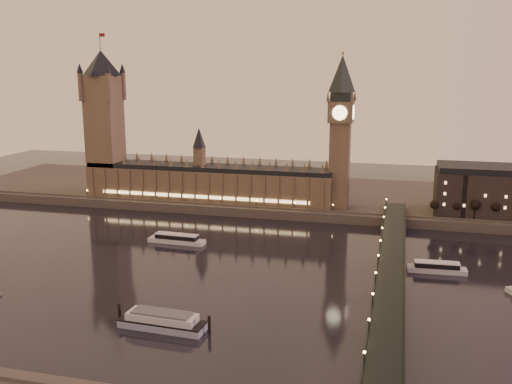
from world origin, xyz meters
TOP-DOWN VIEW (x-y plane):
  - ground at (0.00, 0.00)m, footprint 700.00×700.00m
  - far_embankment at (30.00, 165.00)m, footprint 560.00×130.00m
  - palace_of_westminster at (-40.12, 120.99)m, footprint 180.00×26.62m
  - victoria_tower at (-120.00, 121.00)m, footprint 31.68×31.68m
  - big_ben at (53.99, 120.99)m, footprint 17.68×17.68m
  - westminster_bridge at (91.61, 0.00)m, footprint 13.20×260.00m
  - bare_tree_0 at (114.61, 109.00)m, footprint 5.63×5.63m
  - bare_tree_1 at (127.91, 109.00)m, footprint 5.63×5.63m
  - bare_tree_2 at (141.22, 109.00)m, footprint 5.63×5.63m
  - bare_tree_3 at (154.52, 109.00)m, footprint 5.63×5.63m
  - cruise_boat_a at (-29.84, 35.48)m, footprint 34.08×8.69m
  - cruise_boat_b at (114.06, 22.41)m, footprint 29.11×8.77m
  - moored_barge at (6.94, -69.79)m, footprint 39.85×11.35m

SIDE VIEW (x-z plane):
  - ground at x=0.00m, z-range 0.00..0.00m
  - cruise_boat_b at x=114.06m, z-range -0.32..4.99m
  - cruise_boat_a at x=-29.84m, z-range -0.32..5.09m
  - far_embankment at x=30.00m, z-range 0.00..6.00m
  - moored_barge at x=6.94m, z-range -0.57..6.74m
  - westminster_bridge at x=91.61m, z-range -2.13..13.17m
  - bare_tree_0 at x=114.61m, z-range 8.81..20.27m
  - bare_tree_1 at x=127.91m, z-range 8.81..20.27m
  - bare_tree_2 at x=141.22m, z-range 8.81..20.27m
  - bare_tree_3 at x=154.52m, z-range 8.81..20.27m
  - palace_of_westminster at x=-40.12m, z-range -4.29..47.71m
  - big_ben at x=53.99m, z-range 11.95..115.95m
  - victoria_tower at x=-120.00m, z-range 6.79..124.79m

